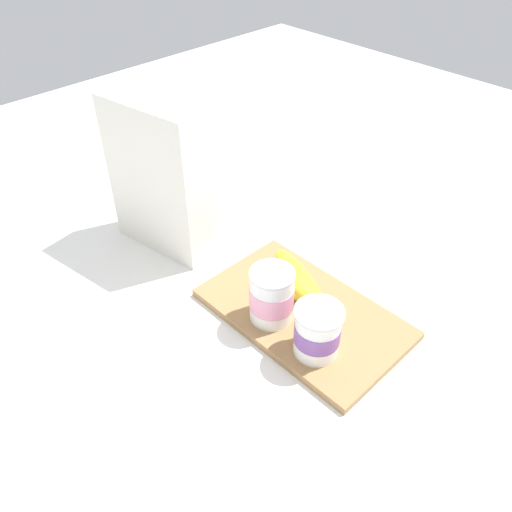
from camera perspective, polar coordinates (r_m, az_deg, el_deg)
ground_plane at (r=0.88m, az=5.18°, el=-6.62°), size 2.40×2.40×0.00m
cutting_board at (r=0.88m, az=5.21°, el=-6.29°), size 0.34×0.20×0.01m
cereal_box at (r=0.97m, az=-10.46°, el=8.54°), size 0.21×0.11×0.29m
yogurt_cup_front at (r=0.78m, az=6.76°, el=-8.24°), size 0.07×0.07×0.09m
yogurt_cup_back at (r=0.83m, az=1.73°, el=-4.37°), size 0.07×0.07×0.09m
banana_bunch at (r=0.89m, az=4.52°, el=-2.87°), size 0.18×0.10×0.04m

